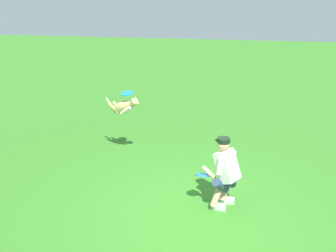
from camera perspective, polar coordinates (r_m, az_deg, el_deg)
ground_plane at (r=6.12m, az=4.13°, el=-14.50°), size 60.00×60.00×0.00m
person at (r=6.06m, az=9.44°, el=-7.40°), size 0.70×0.63×1.29m
dog at (r=7.95m, az=-7.44°, el=3.20°), size 0.96×0.44×0.54m
frisbee_flying at (r=7.77m, az=-6.86°, el=5.40°), size 0.36×0.36×0.08m
frisbee_held at (r=6.08m, az=5.73°, el=-8.08°), size 0.34×0.34×0.11m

